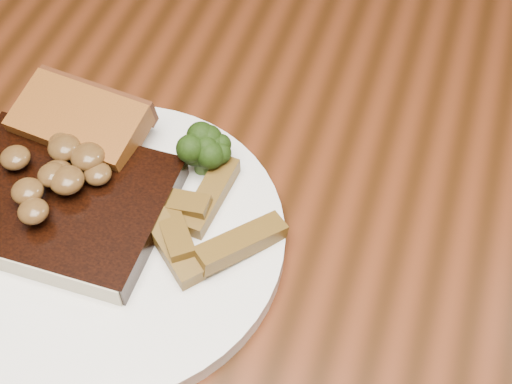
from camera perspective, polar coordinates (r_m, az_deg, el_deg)
dining_table at (r=0.66m, az=0.92°, el=-5.47°), size 1.60×0.90×0.75m
plate at (r=0.57m, az=-11.45°, el=-3.76°), size 0.30×0.30×0.01m
steak at (r=0.58m, az=-15.45°, el=-0.82°), size 0.17×0.13×0.02m
steak_bone at (r=0.55m, az=-18.08°, el=-5.51°), size 0.16×0.02×0.02m
mushroom_pile at (r=0.56m, az=-16.14°, el=1.21°), size 0.08×0.08×0.03m
garlic_bread at (r=0.61m, az=-13.59°, el=4.22°), size 0.11×0.07×0.02m
potato_wedges at (r=0.54m, az=-5.49°, el=-3.78°), size 0.09×0.09×0.02m
broccoli_cluster at (r=0.57m, az=-4.05°, el=2.77°), size 0.07×0.07×0.04m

